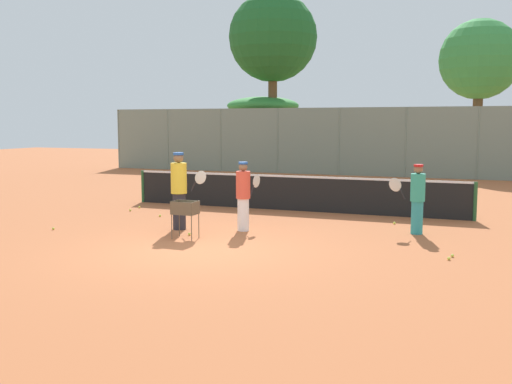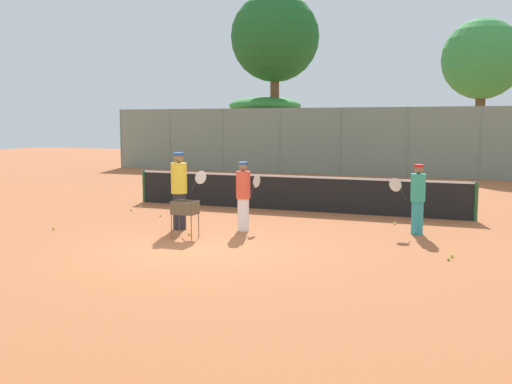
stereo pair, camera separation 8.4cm
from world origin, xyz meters
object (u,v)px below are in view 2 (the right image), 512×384
player_red_cap (244,195)px  player_yellow_shirt (179,190)px  parked_car (285,158)px  tennis_net (292,192)px  ball_cart (185,211)px  player_white_outfit (417,198)px

player_red_cap → player_yellow_shirt: (-1.55, -0.43, 0.11)m
player_red_cap → player_yellow_shirt: 1.61m
player_red_cap → parked_car: player_red_cap is taller
player_red_cap → tennis_net: bearing=15.7°
player_red_cap → player_yellow_shirt: bearing=121.6°
tennis_net → player_yellow_shirt: size_ratio=5.49×
parked_car → tennis_net: bearing=-70.0°
ball_cart → parked_car: 20.48m
ball_cart → tennis_net: bearing=80.2°
parked_car → player_red_cap: bearing=-73.8°
tennis_net → parked_car: 15.83m
player_red_cap → parked_car: bearing=32.3°
player_white_outfit → ball_cart: bearing=20.5°
player_red_cap → ball_cart: (-0.85, -1.43, -0.24)m
player_white_outfit → parked_car: size_ratio=0.40×
player_yellow_shirt → parked_car: player_yellow_shirt is taller
player_white_outfit → player_yellow_shirt: player_yellow_shirt is taller
ball_cart → parked_car: bearing=102.8°
player_yellow_shirt → ball_cart: size_ratio=2.21×
tennis_net → parked_car: size_ratio=2.52×
player_white_outfit → player_red_cap: (-4.02, -1.14, 0.02)m
parked_car → ball_cart: bearing=-77.2°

